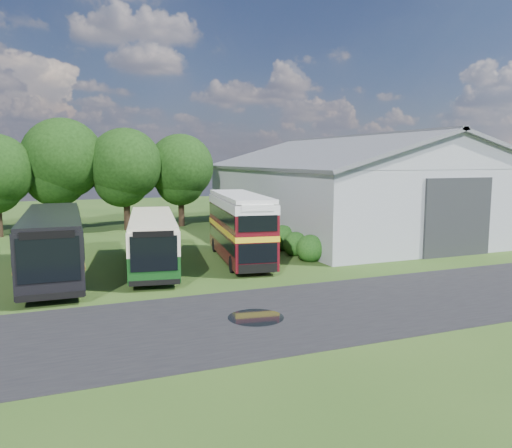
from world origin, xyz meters
name	(u,v)px	position (x,y,z in m)	size (l,w,h in m)	color
ground	(262,295)	(0.00, 0.00, 0.00)	(120.00, 120.00, 0.00)	#213E13
asphalt_road	(355,306)	(3.00, -3.00, 0.00)	(60.00, 8.00, 0.02)	black
puddle	(256,318)	(-1.50, -3.00, 0.00)	(2.20, 2.20, 0.01)	black
storage_shed	(354,183)	(15.00, 15.98, 4.17)	(18.80, 24.80, 8.15)	gray
tree_mid	(63,159)	(-8.00, 24.80, 6.18)	(6.80, 6.80, 9.60)	black
tree_right_a	(125,165)	(-3.00, 23.80, 5.69)	(6.26, 6.26, 8.83)	black
tree_right_b	(181,167)	(2.00, 24.60, 5.44)	(5.98, 5.98, 8.45)	black
shrub_front	(310,261)	(5.60, 6.00, 0.00)	(1.70, 1.70, 1.70)	#194714
shrub_mid	(295,255)	(5.60, 8.00, 0.00)	(1.60, 1.60, 1.60)	#194714
shrub_back	(283,250)	(5.60, 10.00, 0.00)	(1.80, 1.80, 1.80)	#194714
bus_green_single	(153,240)	(-3.60, 7.65, 1.59)	(4.23, 11.12, 2.99)	black
bus_maroon_double	(240,228)	(1.69, 7.72, 2.03)	(3.74, 9.71, 4.07)	black
bus_dark_single	(53,243)	(-8.83, 7.41, 1.80)	(3.08, 12.32, 3.38)	black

